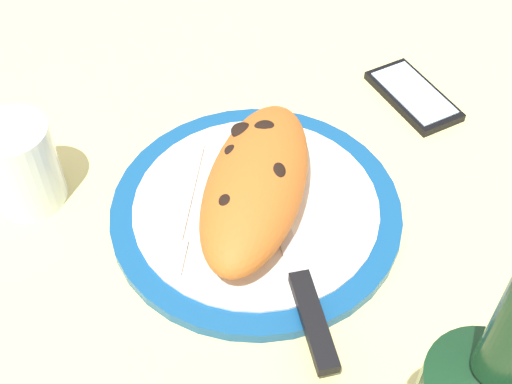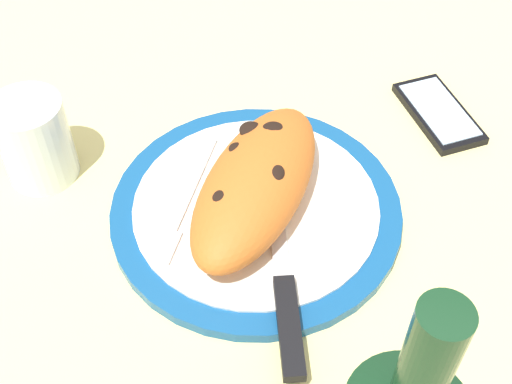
% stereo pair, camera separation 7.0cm
% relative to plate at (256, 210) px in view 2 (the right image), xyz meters
% --- Properties ---
extents(ground_plane, '(1.50, 1.50, 0.03)m').
position_rel_plate_xyz_m(ground_plane, '(0.00, 0.00, -0.02)').
color(ground_plane, '#E5D684').
extents(plate, '(0.31, 0.31, 0.02)m').
position_rel_plate_xyz_m(plate, '(0.00, 0.00, 0.00)').
color(plate, navy).
rests_on(plate, ground_plane).
extents(calzone, '(0.24, 0.11, 0.06)m').
position_rel_plate_xyz_m(calzone, '(-0.00, -0.00, 0.04)').
color(calzone, '#C16023').
rests_on(calzone, plate).
extents(fork, '(0.18, 0.02, 0.00)m').
position_rel_plate_xyz_m(fork, '(0.03, -0.07, 0.01)').
color(fork, silver).
rests_on(fork, plate).
extents(knife, '(0.23, 0.11, 0.01)m').
position_rel_plate_xyz_m(knife, '(0.10, 0.06, 0.01)').
color(knife, silver).
rests_on(knife, plate).
extents(smartphone, '(0.14, 0.12, 0.01)m').
position_rel_plate_xyz_m(smartphone, '(-0.21, 0.16, -0.00)').
color(smartphone, black).
rests_on(smartphone, ground_plane).
extents(water_glass, '(0.08, 0.08, 0.10)m').
position_rel_plate_xyz_m(water_glass, '(0.01, -0.24, 0.03)').
color(water_glass, silver).
rests_on(water_glass, ground_plane).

